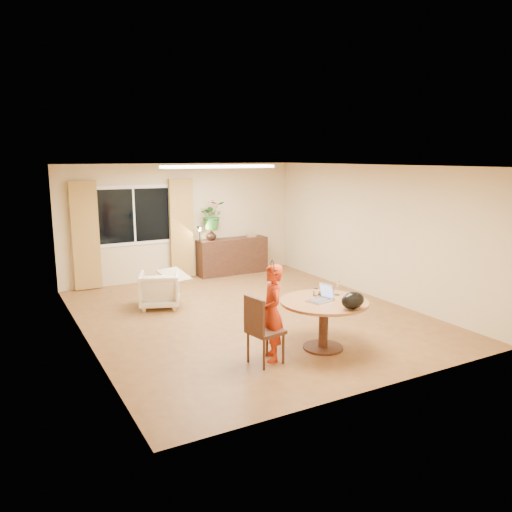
{
  "coord_description": "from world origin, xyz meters",
  "views": [
    {
      "loc": [
        -3.95,
        -7.45,
        2.75
      ],
      "look_at": [
        0.03,
        -0.2,
        1.1
      ],
      "focal_mm": 35.0,
      "sensor_mm": 36.0,
      "label": 1
    }
  ],
  "objects": [
    {
      "name": "floor",
      "position": [
        0.0,
        0.0,
        0.0
      ],
      "size": [
        6.5,
        6.5,
        0.0
      ],
      "primitive_type": "plane",
      "color": "brown",
      "rests_on": "ground"
    },
    {
      "name": "ceiling",
      "position": [
        0.0,
        0.0,
        2.6
      ],
      "size": [
        6.5,
        6.5,
        0.0
      ],
      "primitive_type": "plane",
      "rotation": [
        3.14,
        0.0,
        0.0
      ],
      "color": "white",
      "rests_on": "wall_back"
    },
    {
      "name": "wall_back",
      "position": [
        0.0,
        3.25,
        1.3
      ],
      "size": [
        5.5,
        0.0,
        5.5
      ],
      "primitive_type": "plane",
      "rotation": [
        1.57,
        0.0,
        0.0
      ],
      "color": "#D4BC8A",
      "rests_on": "floor"
    },
    {
      "name": "wall_left",
      "position": [
        -2.75,
        0.0,
        1.3
      ],
      "size": [
        0.0,
        6.5,
        6.5
      ],
      "primitive_type": "plane",
      "rotation": [
        1.57,
        0.0,
        1.57
      ],
      "color": "#D4BC8A",
      "rests_on": "floor"
    },
    {
      "name": "wall_right",
      "position": [
        2.75,
        0.0,
        1.3
      ],
      "size": [
        0.0,
        6.5,
        6.5
      ],
      "primitive_type": "plane",
      "rotation": [
        1.57,
        0.0,
        -1.57
      ],
      "color": "#D4BC8A",
      "rests_on": "floor"
    },
    {
      "name": "window",
      "position": [
        -1.1,
        3.23,
        1.5
      ],
      "size": [
        1.7,
        0.03,
        1.3
      ],
      "color": "white",
      "rests_on": "wall_back"
    },
    {
      "name": "curtain_left",
      "position": [
        -2.15,
        3.15,
        1.15
      ],
      "size": [
        0.55,
        0.08,
        2.25
      ],
      "primitive_type": "cube",
      "color": "olive",
      "rests_on": "wall_back"
    },
    {
      "name": "curtain_right",
      "position": [
        -0.05,
        3.15,
        1.15
      ],
      "size": [
        0.55,
        0.08,
        2.25
      ],
      "primitive_type": "cube",
      "color": "olive",
      "rests_on": "wall_back"
    },
    {
      "name": "ceiling_panel",
      "position": [
        0.0,
        1.2,
        2.57
      ],
      "size": [
        2.2,
        0.35,
        0.05
      ],
      "primitive_type": "cube",
      "color": "white",
      "rests_on": "ceiling"
    },
    {
      "name": "dining_table",
      "position": [
        0.22,
        -1.88,
        0.57
      ],
      "size": [
        1.27,
        1.27,
        0.72
      ],
      "color": "brown",
      "rests_on": "floor"
    },
    {
      "name": "dining_chair",
      "position": [
        -0.78,
        -1.93,
        0.48
      ],
      "size": [
        0.52,
        0.49,
        0.95
      ],
      "primitive_type": null,
      "rotation": [
        0.0,
        0.0,
        0.18
      ],
      "color": "black",
      "rests_on": "floor"
    },
    {
      "name": "child",
      "position": [
        -0.63,
        -1.86,
        0.67
      ],
      "size": [
        0.56,
        0.44,
        1.33
      ],
      "primitive_type": "imported",
      "rotation": [
        0.0,
        0.0,
        -1.85
      ],
      "color": "red",
      "rests_on": "floor"
    },
    {
      "name": "laptop",
      "position": [
        0.14,
        -1.87,
        0.85
      ],
      "size": [
        0.42,
        0.33,
        0.24
      ],
      "primitive_type": null,
      "rotation": [
        0.0,
        0.0,
        0.27
      ],
      "color": "#B7B7BC",
      "rests_on": "dining_table"
    },
    {
      "name": "tumbler",
      "position": [
        0.26,
        -1.61,
        0.78
      ],
      "size": [
        0.08,
        0.08,
        0.11
      ],
      "primitive_type": null,
      "rotation": [
        0.0,
        0.0,
        0.07
      ],
      "color": "white",
      "rests_on": "dining_table"
    },
    {
      "name": "wine_glass",
      "position": [
        0.57,
        -1.73,
        0.83
      ],
      "size": [
        0.1,
        0.1,
        0.22
      ],
      "primitive_type": null,
      "rotation": [
        0.0,
        0.0,
        -0.31
      ],
      "color": "white",
      "rests_on": "dining_table"
    },
    {
      "name": "pot_lid",
      "position": [
        0.42,
        -1.61,
        0.74
      ],
      "size": [
        0.29,
        0.29,
        0.04
      ],
      "primitive_type": null,
      "rotation": [
        0.0,
        0.0,
        0.35
      ],
      "color": "white",
      "rests_on": "dining_table"
    },
    {
      "name": "handbag",
      "position": [
        0.32,
        -2.39,
        0.84
      ],
      "size": [
        0.4,
        0.3,
        0.24
      ],
      "primitive_type": null,
      "rotation": [
        0.0,
        0.0,
        0.29
      ],
      "color": "black",
      "rests_on": "dining_table"
    },
    {
      "name": "armchair",
      "position": [
        -1.22,
        1.24,
        0.33
      ],
      "size": [
        0.92,
        0.94,
        0.66
      ],
      "primitive_type": "imported",
      "rotation": [
        0.0,
        0.0,
        2.76
      ],
      "color": "#C4B49B",
      "rests_on": "floor"
    },
    {
      "name": "throw",
      "position": [
        -0.96,
        1.15,
        0.68
      ],
      "size": [
        0.57,
        0.64,
        0.03
      ],
      "primitive_type": null,
      "rotation": [
        0.0,
        0.0,
        0.25
      ],
      "color": "beige",
      "rests_on": "armchair"
    },
    {
      "name": "sideboard",
      "position": [
        1.15,
        3.01,
        0.43
      ],
      "size": [
        1.7,
        0.42,
        0.85
      ],
      "primitive_type": "cube",
      "color": "black",
      "rests_on": "floor"
    },
    {
      "name": "vase",
      "position": [
        0.61,
        3.01,
        0.98
      ],
      "size": [
        0.26,
        0.26,
        0.25
      ],
      "primitive_type": "imported",
      "rotation": [
        0.0,
        0.0,
        0.12
      ],
      "color": "black",
      "rests_on": "sideboard"
    },
    {
      "name": "bouquet",
      "position": [
        0.65,
        3.01,
        1.43
      ],
      "size": [
        0.7,
        0.65,
        0.66
      ],
      "primitive_type": "imported",
      "rotation": [
        0.0,
        0.0,
        -0.25
      ],
      "color": "#235B22",
      "rests_on": "vase"
    },
    {
      "name": "book_stack",
      "position": [
        1.66,
        3.01,
        0.89
      ],
      "size": [
        0.2,
        0.15,
        0.08
      ],
      "primitive_type": null,
      "rotation": [
        0.0,
        0.0,
        0.03
      ],
      "color": "#856044",
      "rests_on": "sideboard"
    },
    {
      "name": "desk_lamp",
      "position": [
        0.3,
        2.96,
        1.03
      ],
      "size": [
        0.18,
        0.18,
        0.37
      ],
      "primitive_type": null,
      "rotation": [
        0.0,
        0.0,
        -0.26
      ],
      "color": "black",
      "rests_on": "sideboard"
    }
  ]
}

